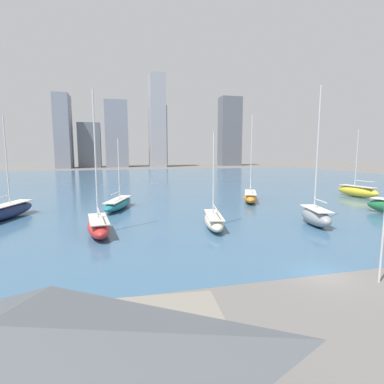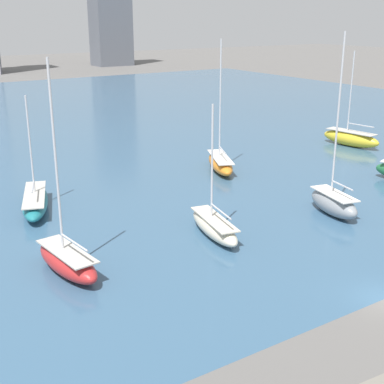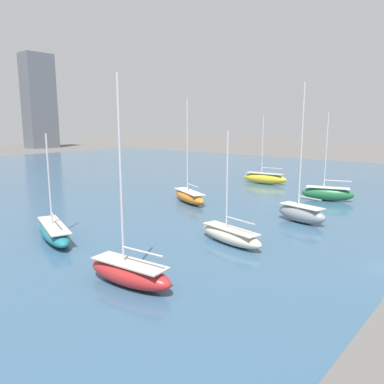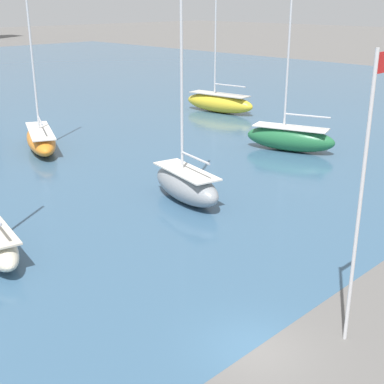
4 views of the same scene
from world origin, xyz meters
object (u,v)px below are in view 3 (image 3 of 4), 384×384
(sailboat_teal, at_px, (54,231))
(sailboat_orange, at_px, (189,196))
(sailboat_gray, at_px, (301,213))
(sailboat_yellow, at_px, (265,178))
(sailboat_cream, at_px, (230,235))
(sailboat_green, at_px, (327,193))
(sailboat_red, at_px, (130,272))

(sailboat_teal, xyz_separation_m, sailboat_orange, (23.39, 1.47, 0.12))
(sailboat_gray, bearing_deg, sailboat_yellow, 50.87)
(sailboat_cream, height_order, sailboat_green, sailboat_green)
(sailboat_cream, height_order, sailboat_red, sailboat_red)
(sailboat_green, bearing_deg, sailboat_gray, 171.36)
(sailboat_teal, bearing_deg, sailboat_orange, 22.78)
(sailboat_orange, bearing_deg, sailboat_yellow, 25.03)
(sailboat_orange, relative_size, sailboat_red, 1.00)
(sailboat_orange, relative_size, sailboat_gray, 0.93)
(sailboat_teal, bearing_deg, sailboat_gray, -16.16)
(sailboat_green, bearing_deg, sailboat_red, 162.67)
(sailboat_cream, xyz_separation_m, sailboat_red, (-13.15, 0.06, 0.15))
(sailboat_teal, xyz_separation_m, sailboat_cream, (10.95, -14.91, 0.01))
(sailboat_cream, height_order, sailboat_gray, sailboat_gray)
(sailboat_teal, relative_size, sailboat_green, 0.81)
(sailboat_red, height_order, sailboat_green, sailboat_red)
(sailboat_cream, relative_size, sailboat_gray, 0.67)
(sailboat_orange, bearing_deg, sailboat_red, -123.35)
(sailboat_cream, distance_m, sailboat_gray, 12.79)
(sailboat_red, bearing_deg, sailboat_orange, 25.93)
(sailboat_orange, relative_size, sailboat_yellow, 1.16)
(sailboat_orange, bearing_deg, sailboat_cream, -103.09)
(sailboat_teal, bearing_deg, sailboat_green, -0.87)
(sailboat_teal, height_order, sailboat_red, sailboat_red)
(sailboat_teal, distance_m, sailboat_red, 15.01)
(sailboat_cream, distance_m, sailboat_yellow, 39.82)
(sailboat_gray, height_order, sailboat_green, sailboat_gray)
(sailboat_yellow, relative_size, sailboat_red, 0.87)
(sailboat_yellow, height_order, sailboat_green, sailboat_green)
(sailboat_yellow, xyz_separation_m, sailboat_red, (-49.27, -16.68, -0.13))
(sailboat_gray, bearing_deg, sailboat_teal, 157.15)
(sailboat_red, relative_size, sailboat_green, 1.14)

